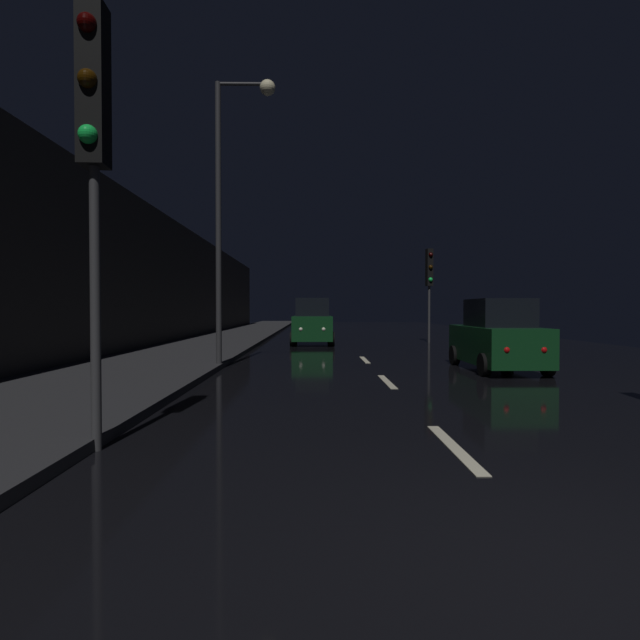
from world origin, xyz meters
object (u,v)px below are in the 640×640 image
streetlamp_overhead (233,181)px  car_approaching_headlights (312,323)px  traffic_light_near_left (93,124)px  car_parked_right_near (497,338)px  traffic_light_far_right (429,275)px

streetlamp_overhead → car_approaching_headlights: size_ratio=1.83×
traffic_light_near_left → car_approaching_headlights: (2.54, 19.02, -2.84)m
car_parked_right_near → streetlamp_overhead: bearing=86.9°
traffic_light_near_left → streetlamp_overhead: 8.55m
car_approaching_headlights → car_parked_right_near: (5.19, -11.01, -0.12)m
traffic_light_far_right → car_approaching_headlights: 6.53m
car_approaching_headlights → car_parked_right_near: bearing=25.2°
traffic_light_near_left → traffic_light_far_right: bearing=154.1°
traffic_light_near_left → car_approaching_headlights: bearing=169.7°
traffic_light_near_left → car_parked_right_near: size_ratio=1.34×
traffic_light_near_left → streetlamp_overhead: streetlamp_overhead is taller
car_approaching_headlights → traffic_light_far_right: bearing=97.9°
traffic_light_far_right → traffic_light_near_left: 21.62m
streetlamp_overhead → car_approaching_headlights: bearing=78.2°
traffic_light_near_left → car_approaching_headlights: traffic_light_near_left is taller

